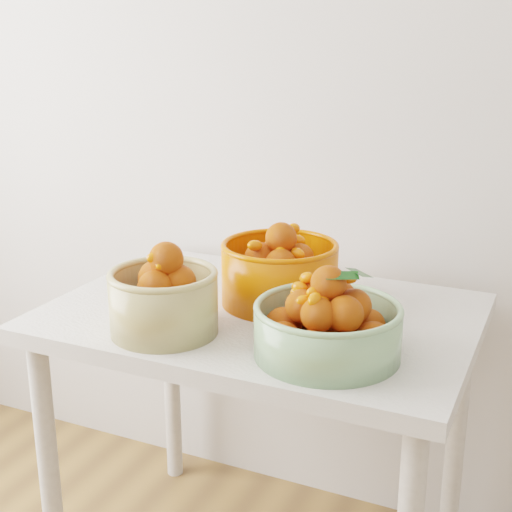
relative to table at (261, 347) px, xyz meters
The scene contains 4 objects.
table is the anchor object (origin of this frame).
bowl_cream 0.31m from the table, 123.65° to the right, with size 0.29×0.29×0.21m.
bowl_green 0.33m from the table, 38.41° to the right, with size 0.31×0.31×0.19m.
bowl_orange 0.19m from the table, 72.91° to the left, with size 0.31×0.31×0.20m.
Camera 1 is at (0.32, 0.15, 1.37)m, focal length 50.00 mm.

